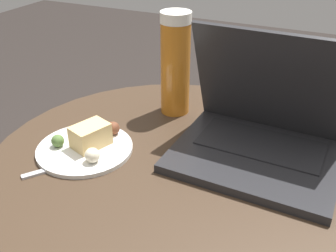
% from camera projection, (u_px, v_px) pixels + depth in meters
% --- Properties ---
extents(table, '(0.75, 0.75, 0.54)m').
position_uv_depth(table, '(172.00, 210.00, 0.86)').
color(table, '#9E9EA3').
rests_on(table, ground_plane).
extents(laptop, '(0.33, 0.27, 0.25)m').
position_uv_depth(laptop, '(261.00, 132.00, 0.78)').
color(laptop, '#232326').
rests_on(laptop, table).
extents(beer_glass, '(0.07, 0.07, 0.24)m').
position_uv_depth(beer_glass, '(175.00, 64.00, 0.92)').
color(beer_glass, '#C6701E').
rests_on(beer_glass, table).
extents(snack_plate, '(0.20, 0.20, 0.06)m').
position_uv_depth(snack_plate, '(87.00, 144.00, 0.82)').
color(snack_plate, silver).
rests_on(snack_plate, table).
extents(fork, '(0.11, 0.14, 0.00)m').
position_uv_depth(fork, '(70.00, 164.00, 0.78)').
color(fork, '#B2B2B7').
rests_on(fork, table).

